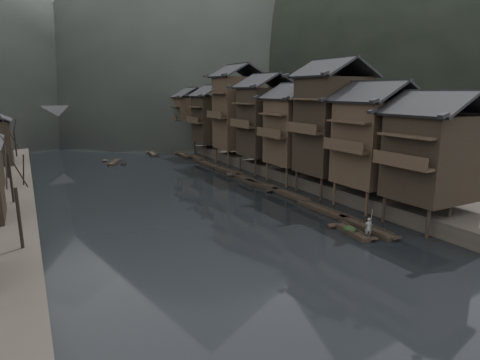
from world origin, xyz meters
TOP-DOWN VIEW (x-y plane):
  - water at (0.00, 0.00)m, footprint 300.00×300.00m
  - right_bank at (35.00, 40.00)m, footprint 40.00×200.00m
  - stilt_houses at (17.28, 19.33)m, footprint 9.00×67.60m
  - bare_trees at (-17.00, 15.03)m, footprint 3.97×61.40m
  - moored_sampans at (11.49, 26.30)m, footprint 2.70×74.51m
  - midriver_boats at (1.95, 46.73)m, footprint 11.01×21.46m
  - stone_bridge at (-0.00, 72.00)m, footprint 40.00×6.00m
  - hero_sampan at (9.25, -6.62)m, footprint 1.71×4.80m
  - cargo_heap at (9.22, -6.40)m, footprint 1.04×1.36m
  - boatman at (9.54, -8.25)m, footprint 0.75×0.65m
  - bamboo_pole at (9.74, -8.25)m, footprint 1.74×1.86m

SIDE VIEW (x-z plane):
  - water at x=0.00m, z-range 0.00..0.00m
  - hero_sampan at x=9.25m, z-range -0.01..0.42m
  - midriver_boats at x=1.95m, z-range -0.02..0.43m
  - moored_sampans at x=11.49m, z-range -0.03..0.44m
  - cargo_heap at x=9.22m, z-range 0.43..1.06m
  - right_bank at x=35.00m, z-range 0.00..1.80m
  - boatman at x=9.54m, z-range 0.43..2.16m
  - bamboo_pole at x=9.74m, z-range 2.16..5.52m
  - stone_bridge at x=0.00m, z-range 0.61..9.61m
  - bare_trees at x=-17.00m, z-range 2.40..10.35m
  - stilt_houses at x=17.28m, z-range 0.55..17.52m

